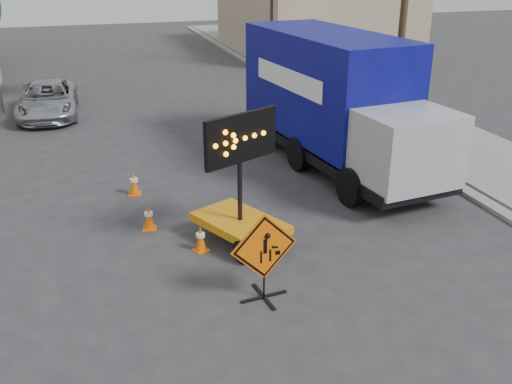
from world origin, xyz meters
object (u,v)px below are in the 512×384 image
pickup_truck (48,100)px  construction_sign (264,255)px  arrow_board (240,215)px  box_truck (336,108)px

pickup_truck → construction_sign: bearing=-72.8°
arrow_board → box_truck: box_truck is taller
pickup_truck → arrow_board: bearing=-69.3°
construction_sign → box_truck: size_ratio=0.21×
box_truck → pickup_truck: bearing=128.2°
arrow_board → box_truck: bearing=19.2°
arrow_board → construction_sign: bearing=-120.0°
arrow_board → box_truck: (4.42, 4.29, 1.18)m
construction_sign → box_truck: (4.63, 6.74, 0.90)m
construction_sign → pickup_truck: construction_sign is taller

